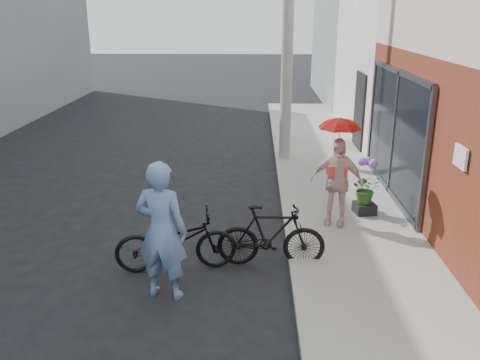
{
  "coord_description": "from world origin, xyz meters",
  "views": [
    {
      "loc": [
        0.34,
        -6.57,
        3.72
      ],
      "look_at": [
        0.11,
        1.26,
        1.1
      ],
      "focal_mm": 38.0,
      "sensor_mm": 36.0,
      "label": 1
    }
  ],
  "objects_px": {
    "utility_pole": "(288,20)",
    "officer": "(162,231)",
    "bike_left": "(176,241)",
    "bike_right": "(271,236)",
    "planter": "(364,208)",
    "kimono_woman": "(336,182)"
  },
  "relations": [
    {
      "from": "utility_pole",
      "to": "officer",
      "type": "distance_m",
      "value": 7.24
    },
    {
      "from": "bike_left",
      "to": "bike_right",
      "type": "relative_size",
      "value": 1.1
    },
    {
      "from": "officer",
      "to": "planter",
      "type": "bearing_deg",
      "value": -127.32
    },
    {
      "from": "officer",
      "to": "planter",
      "type": "relative_size",
      "value": 5.23
    },
    {
      "from": "planter",
      "to": "kimono_woman",
      "type": "bearing_deg",
      "value": -141.8
    },
    {
      "from": "bike_right",
      "to": "kimono_woman",
      "type": "distance_m",
      "value": 1.85
    },
    {
      "from": "bike_left",
      "to": "kimono_woman",
      "type": "distance_m",
      "value": 3.04
    },
    {
      "from": "utility_pole",
      "to": "kimono_woman",
      "type": "relative_size",
      "value": 4.49
    },
    {
      "from": "bike_right",
      "to": "planter",
      "type": "bearing_deg",
      "value": -43.19
    },
    {
      "from": "officer",
      "to": "planter",
      "type": "xyz_separation_m",
      "value": [
        3.28,
        2.8,
        -0.75
      ]
    },
    {
      "from": "bike_left",
      "to": "kimono_woman",
      "type": "relative_size",
      "value": 1.16
    },
    {
      "from": "utility_pole",
      "to": "bike_right",
      "type": "height_order",
      "value": "utility_pole"
    },
    {
      "from": "bike_right",
      "to": "kimono_woman",
      "type": "bearing_deg",
      "value": -39.56
    },
    {
      "from": "utility_pole",
      "to": "bike_right",
      "type": "distance_m",
      "value": 6.35
    },
    {
      "from": "officer",
      "to": "bike_right",
      "type": "height_order",
      "value": "officer"
    },
    {
      "from": "bike_right",
      "to": "kimono_woman",
      "type": "height_order",
      "value": "kimono_woman"
    },
    {
      "from": "utility_pole",
      "to": "bike_left",
      "type": "height_order",
      "value": "utility_pole"
    },
    {
      "from": "utility_pole",
      "to": "bike_left",
      "type": "relative_size",
      "value": 3.88
    },
    {
      "from": "bike_left",
      "to": "kimono_woman",
      "type": "bearing_deg",
      "value": -68.78
    },
    {
      "from": "officer",
      "to": "kimono_woman",
      "type": "distance_m",
      "value": 3.5
    },
    {
      "from": "utility_pole",
      "to": "kimono_woman",
      "type": "xyz_separation_m",
      "value": [
        0.66,
        -4.19,
        -2.6
      ]
    },
    {
      "from": "officer",
      "to": "bike_right",
      "type": "distance_m",
      "value": 1.8
    }
  ]
}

